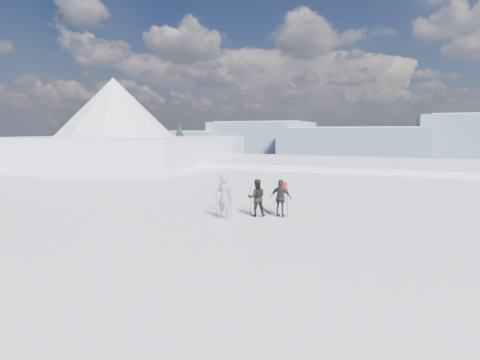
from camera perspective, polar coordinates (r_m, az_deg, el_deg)
The scene contains 9 objects.
lake_basin at distance 43.03m, azimuth 16.64°, elevation -6.55°, with size 820.00×820.00×71.62m.
far_mountain_range at distance 467.28m, azimuth 25.45°, elevation 5.32°, with size 770.00×110.00×53.00m.
near_ridge at distance 51.48m, azimuth -14.17°, elevation -0.79°, with size 31.37×35.68×25.62m.
skier_grey at distance 15.61m, azimuth -2.42°, elevation -2.54°, with size 0.68×0.45×1.86m, color gray.
skier_dark at distance 16.05m, azimuth 2.55°, elevation -2.72°, with size 0.78×0.61×1.61m, color black.
skier_pack at distance 16.01m, azimuth 6.24°, elevation -2.78°, with size 0.95×0.39×1.61m, color black.
backpack at distance 16.10m, azimuth 6.59°, elevation 0.98°, with size 0.34×0.19×0.45m, color red.
ski_poles at distance 15.82m, azimuth 2.02°, elevation -3.51°, with size 2.79×1.20×1.36m.
skis_loose at distance 17.40m, azimuth 3.64°, elevation -4.59°, with size 0.99×1.64×0.03m.
Camera 1 is at (3.75, -11.66, 3.61)m, focal length 28.00 mm.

